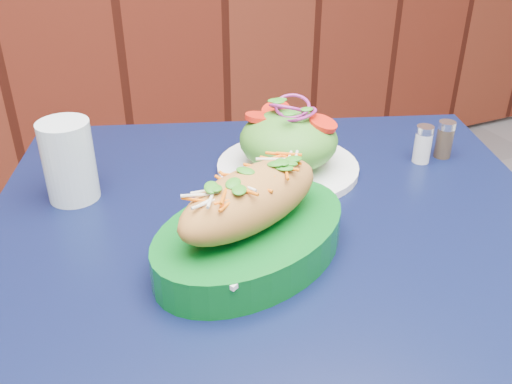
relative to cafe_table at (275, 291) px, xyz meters
name	(u,v)px	position (x,y,z in m)	size (l,w,h in m)	color
cafe_table	(275,291)	(0.00, 0.00, 0.00)	(1.02, 1.02, 0.75)	black
banh_mi_basket	(251,224)	(-0.05, -0.02, 0.14)	(0.33, 0.27, 0.13)	#07611C
salad_plate	(288,145)	(0.10, 0.17, 0.13)	(0.23, 0.23, 0.11)	white
water_glass	(69,161)	(-0.22, 0.22, 0.15)	(0.07, 0.07, 0.12)	silver
salt_shaker	(423,144)	(0.32, 0.10, 0.12)	(0.03, 0.03, 0.06)	white
pepper_shaker	(445,139)	(0.36, 0.10, 0.12)	(0.03, 0.03, 0.06)	#3F3326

